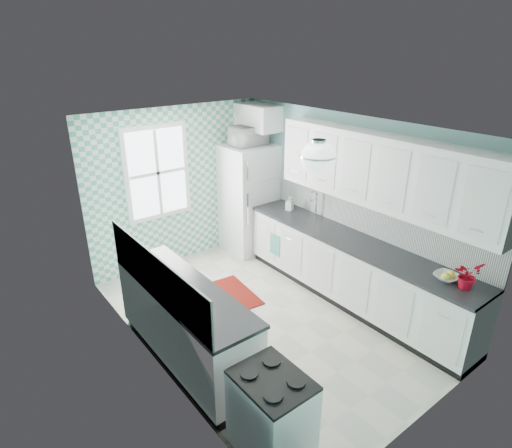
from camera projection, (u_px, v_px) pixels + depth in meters
floor at (265, 318)px, 5.67m from camera, size 3.00×4.40×0.02m
ceiling at (266, 126)px, 4.67m from camera, size 3.00×4.40×0.02m
wall_back at (178, 186)px, 6.78m from camera, size 3.00×0.02×2.50m
wall_front at (432, 317)px, 3.57m from camera, size 3.00×0.02×2.50m
wall_left at (149, 269)px, 4.32m from camera, size 0.02×4.40×2.50m
wall_right at (349, 205)px, 6.02m from camera, size 0.02×4.40×2.50m
accent_wall at (178, 187)px, 6.76m from camera, size 3.00×0.01×2.50m
window at (157, 173)px, 6.42m from camera, size 1.04×0.05×1.44m
backsplash_right at (370, 217)px, 5.74m from camera, size 0.02×3.60×0.51m
backsplash_left at (155, 276)px, 4.30m from camera, size 0.02×2.15×0.51m
upper_cabinets_right at (381, 172)px, 5.23m from camera, size 0.33×3.20×0.90m
upper_cabinet_fridge at (257, 117)px, 6.84m from camera, size 0.40×0.74×0.40m
ceiling_light at (318, 158)px, 4.17m from camera, size 0.34×0.34×0.35m
base_cabinets_right at (351, 272)px, 5.87m from camera, size 0.60×3.60×0.90m
countertop_right at (353, 241)px, 5.68m from camera, size 0.63×3.60×0.04m
base_cabinets_left at (185, 326)px, 4.75m from camera, size 0.60×2.15×0.90m
countertop_left at (184, 289)px, 4.58m from camera, size 0.63×2.15×0.04m
fridge at (249, 199)px, 7.25m from camera, size 0.79×0.79×1.83m
stove at (272, 414)px, 3.67m from camera, size 0.53×0.66×0.79m
sink at (306, 220)px, 6.35m from camera, size 0.56×0.47×0.53m
rug at (229, 295)px, 6.15m from camera, size 0.74×0.98×0.01m
dish_towel at (275, 245)px, 6.59m from camera, size 0.10×0.22×0.34m
fruit_bowl at (447, 277)px, 4.72m from camera, size 0.26×0.26×0.06m
potted_plant at (468, 275)px, 4.52m from camera, size 0.29×0.26×0.30m
soap_bottle at (290, 203)px, 6.64m from camera, size 0.13×0.13×0.22m
microwave at (248, 136)px, 6.83m from camera, size 0.57×0.40×0.31m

